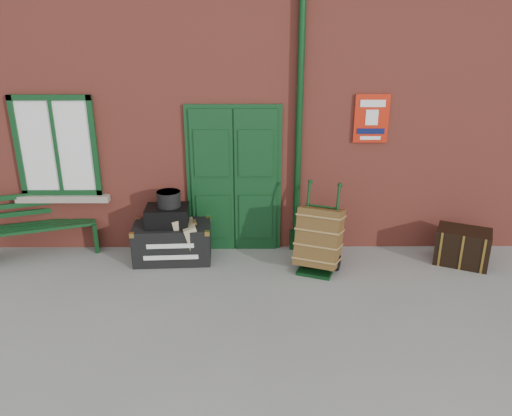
{
  "coord_description": "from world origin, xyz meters",
  "views": [
    {
      "loc": [
        -0.01,
        -5.71,
        3.38
      ],
      "look_at": [
        0.02,
        0.6,
        1.0
      ],
      "focal_mm": 35.0,
      "sensor_mm": 36.0,
      "label": 1
    }
  ],
  "objects_px": {
    "houdini_trunk": "(173,242)",
    "dark_trunk": "(462,247)",
    "bench": "(42,223)",
    "porter_trolley": "(319,238)"
  },
  "relations": [
    {
      "from": "houdini_trunk",
      "to": "dark_trunk",
      "type": "relative_size",
      "value": 1.52
    },
    {
      "from": "bench",
      "to": "houdini_trunk",
      "type": "relative_size",
      "value": 1.46
    },
    {
      "from": "bench",
      "to": "houdini_trunk",
      "type": "bearing_deg",
      "value": -26.2
    },
    {
      "from": "houdini_trunk",
      "to": "dark_trunk",
      "type": "height_order",
      "value": "houdini_trunk"
    },
    {
      "from": "houdini_trunk",
      "to": "porter_trolley",
      "type": "distance_m",
      "value": 2.18
    },
    {
      "from": "dark_trunk",
      "to": "houdini_trunk",
      "type": "bearing_deg",
      "value": -157.51
    },
    {
      "from": "bench",
      "to": "dark_trunk",
      "type": "distance_m",
      "value": 6.32
    },
    {
      "from": "bench",
      "to": "dark_trunk",
      "type": "relative_size",
      "value": 2.22
    },
    {
      "from": "bench",
      "to": "porter_trolley",
      "type": "height_order",
      "value": "porter_trolley"
    },
    {
      "from": "bench",
      "to": "porter_trolley",
      "type": "xyz_separation_m",
      "value": [
        4.16,
        -0.56,
        -0.01
      ]
    }
  ]
}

